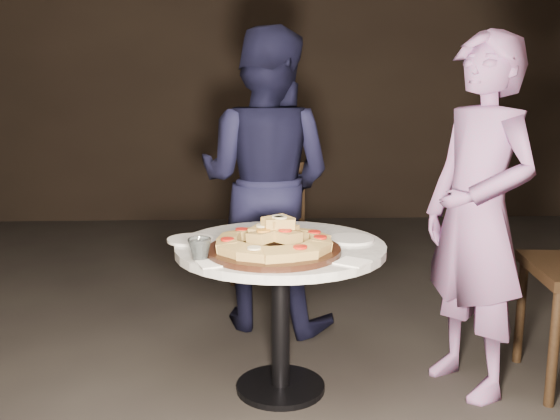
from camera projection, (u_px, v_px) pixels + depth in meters
name	position (u px, v px, depth m)	size (l,w,h in m)	color
floor	(271.00, 403.00, 2.54)	(7.00, 7.00, 0.00)	black
table	(281.00, 272.00, 2.55)	(0.97, 0.97, 0.64)	black
serving_board	(274.00, 250.00, 2.38)	(0.51, 0.51, 0.02)	black
focaccia_pile	(274.00, 238.00, 2.38)	(0.45, 0.46, 0.12)	#AA8442
plate_left	(190.00, 240.00, 2.57)	(0.19, 0.19, 0.01)	white
plate_right	(351.00, 239.00, 2.58)	(0.19, 0.19, 0.01)	white
water_glass	(200.00, 249.00, 2.29)	(0.09, 0.09, 0.08)	silver
napkin_near	(213.00, 263.00, 2.25)	(0.11, 0.11, 0.01)	white
napkin_far	(352.00, 262.00, 2.26)	(0.11, 0.11, 0.01)	white
chair_far	(267.00, 219.00, 3.73)	(0.47, 0.48, 0.83)	black
diner_navy	(266.00, 181.00, 3.24)	(0.76, 0.59, 1.56)	black
diner_teal	(478.00, 217.00, 2.54)	(0.54, 0.36, 1.49)	#845D93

